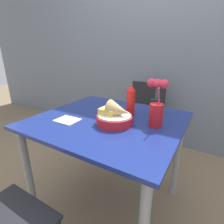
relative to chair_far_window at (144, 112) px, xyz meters
name	(u,v)px	position (x,y,z in m)	size (l,w,h in m)	color
ground_plane	(109,203)	(0.07, -0.90, -0.51)	(12.00, 12.00, 0.00)	#7A664C
wall_window	(166,40)	(0.07, 0.37, 0.79)	(7.00, 0.06, 2.60)	slate
dining_table	(108,133)	(0.07, -0.90, 0.13)	(0.97, 0.88, 0.75)	navy
chair_far_window	(144,112)	(0.00, 0.00, 0.00)	(0.40, 0.40, 0.84)	black
food_basket	(115,116)	(0.16, -0.96, 0.30)	(0.23, 0.23, 0.16)	red
ketchup_bottle	(131,101)	(0.17, -0.76, 0.35)	(0.06, 0.06, 0.22)	red
drink_cup	(156,116)	(0.39, -0.86, 0.31)	(0.08, 0.08, 0.25)	red
flower_vase	(157,94)	(0.32, -0.67, 0.39)	(0.15, 0.07, 0.26)	black
napkin	(67,120)	(-0.14, -1.08, 0.24)	(0.15, 0.12, 0.01)	white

